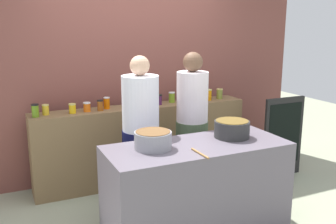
{
  "coord_description": "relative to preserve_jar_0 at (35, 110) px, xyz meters",
  "views": [
    {
      "loc": [
        -1.64,
        -3.24,
        1.97
      ],
      "look_at": [
        0.0,
        0.35,
        1.05
      ],
      "focal_mm": 41.26,
      "sensor_mm": 36.0,
      "label": 1
    }
  ],
  "objects": [
    {
      "name": "preserve_jar_5",
      "position": [
        0.82,
        0.08,
        -0.0
      ],
      "size": [
        0.08,
        0.08,
        0.14
      ],
      "color": "#D25C05",
      "rests_on": "display_shelf"
    },
    {
      "name": "preserve_jar_3",
      "position": [
        0.57,
        0.03,
        -0.02
      ],
      "size": [
        0.08,
        0.08,
        0.11
      ],
      "color": "orange",
      "rests_on": "display_shelf"
    },
    {
      "name": "cook_in_cap",
      "position": [
        1.59,
        -0.63,
        -0.29
      ],
      "size": [
        0.36,
        0.36,
        1.66
      ],
      "color": "#4A6040",
      "rests_on": "ground"
    },
    {
      "name": "preserve_jar_4",
      "position": [
        0.72,
        0.0,
        -0.01
      ],
      "size": [
        0.07,
        0.07,
        0.13
      ],
      "color": "#934A16",
      "rests_on": "display_shelf"
    },
    {
      "name": "preserve_jar_12",
      "position": [
        2.18,
        0.02,
        0.0
      ],
      "size": [
        0.07,
        0.07,
        0.15
      ],
      "color": "orange",
      "rests_on": "display_shelf"
    },
    {
      "name": "wooden_spoon",
      "position": [
        1.15,
        -1.59,
        -0.15
      ],
      "size": [
        0.02,
        0.28,
        0.02
      ],
      "primitive_type": "cylinder",
      "rotation": [
        1.57,
        0.0,
        3.17
      ],
      "color": "#9E703D",
      "rests_on": "prep_table"
    },
    {
      "name": "preserve_jar_10",
      "position": [
        1.89,
        -0.01,
        -0.01
      ],
      "size": [
        0.08,
        0.08,
        0.11
      ],
      "color": "#D15F14",
      "rests_on": "display_shelf"
    },
    {
      "name": "ground",
      "position": [
        1.26,
        -1.05,
        -1.04
      ],
      "size": [
        12.0,
        12.0,
        0.0
      ],
      "primitive_type": "plane",
      "color": "#999E82"
    },
    {
      "name": "cooking_pot_left",
      "position": [
        0.85,
        -1.28,
        -0.08
      ],
      "size": [
        0.33,
        0.33,
        0.16
      ],
      "color": "gray",
      "rests_on": "prep_table"
    },
    {
      "name": "preserve_jar_8",
      "position": [
        1.47,
        0.04,
        -0.01
      ],
      "size": [
        0.08,
        0.08,
        0.13
      ],
      "color": "#4A1C49",
      "rests_on": "display_shelf"
    },
    {
      "name": "preserve_jar_1",
      "position": [
        0.11,
        0.06,
        -0.01
      ],
      "size": [
        0.08,
        0.08,
        0.12
      ],
      "color": "gold",
      "rests_on": "display_shelf"
    },
    {
      "name": "chalkboard_sign",
      "position": [
        2.95,
        -0.57,
        -0.51
      ],
      "size": [
        0.59,
        0.04,
        1.04
      ],
      "color": "black",
      "rests_on": "ground"
    },
    {
      "name": "preserve_jar_13",
      "position": [
        2.36,
        0.04,
        -0.0
      ],
      "size": [
        0.08,
        0.08,
        0.14
      ],
      "color": "olive",
      "rests_on": "display_shelf"
    },
    {
      "name": "preserve_jar_7",
      "position": [
        1.2,
        0.05,
        -0.01
      ],
      "size": [
        0.07,
        0.07,
        0.12
      ],
      "color": "#2F581E",
      "rests_on": "display_shelf"
    },
    {
      "name": "preserve_jar_9",
      "position": [
        1.68,
        0.09,
        -0.01
      ],
      "size": [
        0.08,
        0.08,
        0.13
      ],
      "color": "olive",
      "rests_on": "display_shelf"
    },
    {
      "name": "preserve_jar_6",
      "position": [
        1.09,
        0.02,
        -0.01
      ],
      "size": [
        0.07,
        0.07,
        0.13
      ],
      "color": "#411353",
      "rests_on": "display_shelf"
    },
    {
      "name": "cooking_pot_center",
      "position": [
        1.68,
        -1.28,
        -0.08
      ],
      "size": [
        0.34,
        0.34,
        0.17
      ],
      "color": "#2D2D2D",
      "rests_on": "prep_table"
    },
    {
      "name": "prep_table",
      "position": [
        1.26,
        -1.35,
        -0.6
      ],
      "size": [
        1.7,
        0.7,
        0.88
      ],
      "primitive_type": "cube",
      "color": "#615965",
      "rests_on": "ground"
    },
    {
      "name": "preserve_jar_11",
      "position": [
        2.0,
        0.07,
        -0.0
      ],
      "size": [
        0.09,
        0.09,
        0.14
      ],
      "color": "#502145",
      "rests_on": "display_shelf"
    },
    {
      "name": "preserve_jar_0",
      "position": [
        0.0,
        0.0,
        0.0
      ],
      "size": [
        0.08,
        0.08,
        0.14
      ],
      "color": "#5D851B",
      "rests_on": "display_shelf"
    },
    {
      "name": "display_shelf",
      "position": [
        1.26,
        0.05,
        -0.56
      ],
      "size": [
        2.7,
        0.36,
        0.97
      ],
      "primitive_type": "cube",
      "color": "brown",
      "rests_on": "ground"
    },
    {
      "name": "storefront_wall",
      "position": [
        1.26,
        0.4,
        0.46
      ],
      "size": [
        4.8,
        0.12,
        3.0
      ],
      "primitive_type": "cube",
      "color": "brown",
      "rests_on": "ground"
    },
    {
      "name": "preserve_jar_2",
      "position": [
        0.4,
        0.01,
        -0.02
      ],
      "size": [
        0.08,
        0.08,
        0.11
      ],
      "color": "gold",
      "rests_on": "display_shelf"
    },
    {
      "name": "cook_with_tongs",
      "position": [
        0.93,
        -0.76,
        -0.29
      ],
      "size": [
        0.39,
        0.39,
        1.66
      ],
      "color": "#0E1038",
      "rests_on": "ground"
    }
  ]
}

